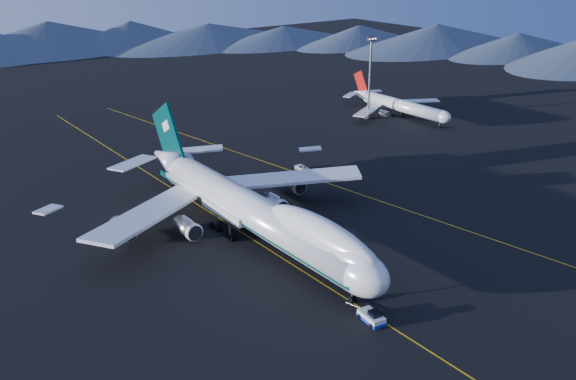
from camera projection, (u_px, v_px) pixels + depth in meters
ground at (254, 240)px, 115.91m from camera, size 500.00×500.00×0.00m
taxiway_line_main at (254, 240)px, 115.90m from camera, size 0.25×220.00×0.01m
taxiway_line_side at (343, 188)px, 140.01m from camera, size 28.08×198.09×0.01m
boeing_747 at (253, 211)px, 113.81m from camera, size 59.62×72.43×19.37m
pushback_tug at (371, 318)px, 91.08m from camera, size 2.95×4.61×1.90m
second_jet at (399, 105)px, 195.79m from camera, size 35.98×40.64×11.57m
service_van at (303, 168)px, 150.45m from camera, size 2.30×4.71×1.29m
floodlight_mast at (370, 78)px, 190.11m from camera, size 3.02×2.26×24.43m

